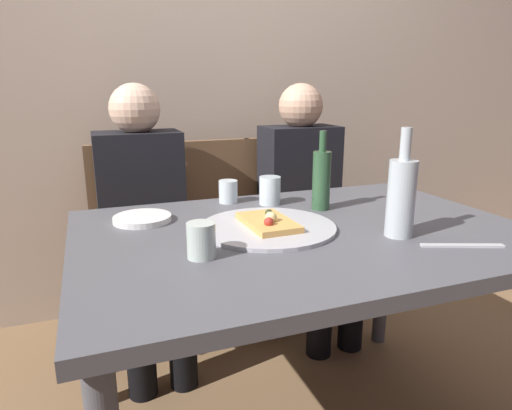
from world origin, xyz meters
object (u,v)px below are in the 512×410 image
pizza_tray (268,227)px  guest_in_beanie (307,197)px  table_knife (462,246)px  chair_left (142,231)px  wine_bottle (401,196)px  dining_table (304,255)px  chair_middle (215,223)px  guest_in_sweater (144,213)px  chair_right (293,215)px  wine_glass (201,240)px  pizza_slice_last (268,222)px  tumbler_far (228,192)px  tumbler_near (270,190)px  plate_stack (142,219)px  beer_bottle (321,179)px

pizza_tray → guest_in_beanie: 0.83m
table_knife → chair_left: chair_left is taller
wine_bottle → dining_table: bearing=146.5°
dining_table → chair_middle: chair_middle is taller
dining_table → guest_in_sweater: 0.81m
pizza_tray → chair_right: size_ratio=0.45×
wine_glass → guest_in_sweater: guest_in_sweater is taller
table_knife → pizza_slice_last: bearing=-15.7°
wine_bottle → guest_in_beanie: guest_in_beanie is taller
dining_table → pizza_slice_last: size_ratio=6.00×
tumbler_far → chair_left: (-0.27, 0.48, -0.27)m
pizza_tray → chair_left: (-0.29, 0.82, -0.23)m
tumbler_near → plate_stack: tumbler_near is taller
pizza_tray → chair_left: 0.90m
plate_stack → table_knife: plate_stack is taller
pizza_slice_last → tumbler_far: tumbler_far is taller
table_knife → plate_stack: bearing=-13.6°
plate_stack → chair_middle: (0.40, 0.61, -0.24)m
guest_in_sweater → tumbler_far: bearing=130.0°
tumbler_near → chair_middle: chair_middle is taller
tumbler_far → guest_in_beanie: bearing=33.4°
chair_middle → pizza_slice_last: bearing=86.0°
chair_middle → wine_bottle: bearing=104.9°
wine_glass → plate_stack: wine_glass is taller
pizza_slice_last → plate_stack: pizza_slice_last is taller
pizza_tray → guest_in_sweater: guest_in_sweater is taller
tumbler_far → table_knife: size_ratio=0.37×
chair_left → guest_in_beanie: bearing=168.8°
pizza_tray → tumbler_near: tumbler_near is taller
tumbler_near → dining_table: bearing=-92.7°
pizza_tray → pizza_slice_last: size_ratio=1.83×
wine_bottle → chair_right: (0.15, 1.01, -0.34)m
pizza_slice_last → chair_right: (0.48, 0.82, -0.25)m
wine_bottle → tumbler_near: 0.51m
wine_bottle → tumbler_near: bearing=114.4°
pizza_slice_last → wine_glass: bearing=-147.8°
dining_table → beer_bottle: size_ratio=4.92×
pizza_slice_last → tumbler_far: (-0.02, 0.35, 0.02)m
beer_bottle → table_knife: bearing=-69.9°
dining_table → plate_stack: plate_stack is taller
wine_glass → plate_stack: bearing=105.4°
tumbler_near → chair_middle: bearing=96.2°
table_knife → chair_right: 1.17m
pizza_slice_last → beer_bottle: (0.26, 0.15, 0.08)m
table_knife → tumbler_far: bearing=-35.1°
dining_table → tumbler_far: tumbler_far is taller
wine_glass → chair_middle: bearing=72.9°
table_knife → dining_table: bearing=-19.7°
wine_bottle → guest_in_sweater: (-0.61, 0.86, -0.22)m
tumbler_far → wine_glass: size_ratio=0.91×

